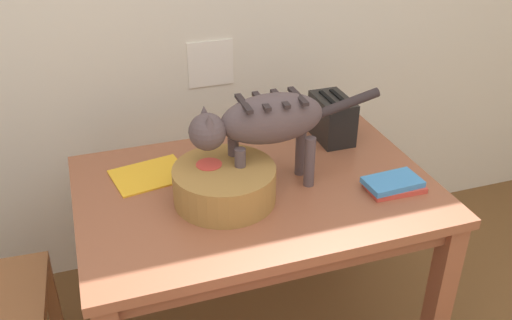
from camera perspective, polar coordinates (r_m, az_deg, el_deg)
name	(u,v)px	position (r m, az deg, el deg)	size (l,w,h in m)	color
dining_table	(256,208)	(1.96, 0.00, -4.92)	(1.19, 0.82, 0.73)	#935237
cat	(264,123)	(1.79, 0.77, 3.71)	(0.65, 0.15, 0.33)	#534344
saucer_bowl	(210,192)	(1.86, -4.65, -3.21)	(0.19, 0.19, 0.03)	teal
coffee_mug	(211,176)	(1.82, -4.61, -1.61)	(0.13, 0.08, 0.09)	red
magazine	(150,175)	(2.00, -10.69, -1.49)	(0.25, 0.19, 0.01)	yellow
book_stack	(394,184)	(1.93, 13.74, -2.41)	(0.20, 0.12, 0.04)	#D34538
wicker_basket	(225,184)	(1.81, -3.20, -2.39)	(0.33, 0.33, 0.12)	#9F7137
toaster	(332,118)	(2.19, 7.69, 4.20)	(0.12, 0.20, 0.18)	black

